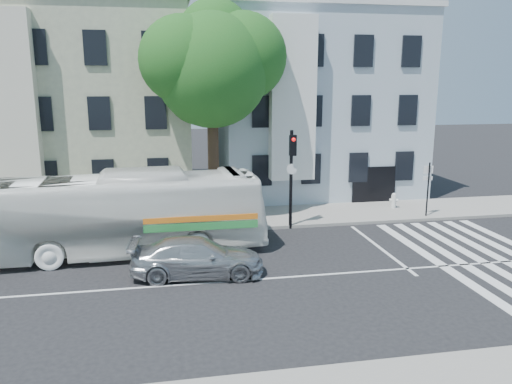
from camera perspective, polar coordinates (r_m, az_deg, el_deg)
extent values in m
plane|color=black|center=(18.11, -2.02, -10.11)|extent=(120.00, 120.00, 0.00)
cube|color=gray|center=(25.61, -4.65, -3.16)|extent=(80.00, 4.00, 0.15)
cube|color=#989C83|center=(31.92, -18.94, 9.19)|extent=(12.00, 10.00, 11.00)
cube|color=#A4B8C3|center=(32.96, 6.26, 9.86)|extent=(12.00, 10.00, 11.00)
cylinder|color=#2D2116|center=(25.54, -4.87, 2.61)|extent=(0.56, 0.56, 5.20)
sphere|color=#194F1A|center=(25.18, -5.08, 13.66)|extent=(5.60, 5.60, 5.60)
sphere|color=#194F1A|center=(25.80, -1.53, 15.23)|extent=(4.40, 4.40, 4.40)
sphere|color=#194F1A|center=(24.80, -8.36, 14.76)|extent=(4.20, 4.20, 4.20)
sphere|color=#194F1A|center=(26.49, -4.73, 17.29)|extent=(3.80, 3.80, 3.80)
sphere|color=#194F1A|center=(25.72, -6.52, 11.37)|extent=(3.40, 3.40, 3.40)
imported|color=white|center=(21.08, -15.91, -2.43)|extent=(3.48, 12.38, 3.41)
imported|color=#B8BABF|center=(18.46, -6.72, -7.41)|extent=(2.38, 4.98, 1.40)
cylinder|color=black|center=(23.79, 4.02, 1.35)|extent=(0.16, 0.16, 4.76)
cube|color=black|center=(23.29, 4.23, 5.34)|extent=(0.32, 0.26, 0.96)
sphere|color=red|center=(23.13, 4.33, 6.00)|extent=(0.18, 0.18, 0.18)
cylinder|color=white|center=(23.55, 4.13, 2.63)|extent=(0.50, 0.04, 0.50)
cylinder|color=silver|center=(28.53, 15.46, -1.08)|extent=(0.27, 0.27, 0.69)
sphere|color=silver|center=(28.45, 15.50, -0.34)|extent=(0.25, 0.25, 0.25)
cylinder|color=silver|center=(28.51, 15.47, -0.90)|extent=(0.48, 0.31, 0.16)
cylinder|color=black|center=(27.11, 19.05, 0.29)|extent=(0.08, 0.08, 2.81)
cube|color=white|center=(27.02, 19.10, 2.43)|extent=(0.51, 0.06, 0.39)
cube|color=white|center=(27.09, 19.03, 1.49)|extent=(0.51, 0.06, 0.20)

